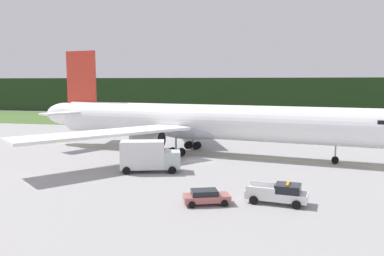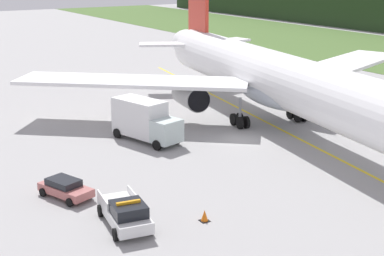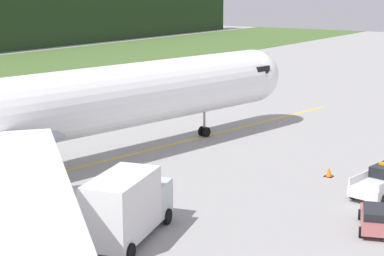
% 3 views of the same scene
% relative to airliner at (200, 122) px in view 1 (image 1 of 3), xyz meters
% --- Properties ---
extents(ground, '(320.00, 320.00, 0.00)m').
position_rel_airliner_xyz_m(ground, '(0.65, -5.27, -4.71)').
color(ground, '#999898').
extents(grass_verge, '(320.00, 36.65, 0.04)m').
position_rel_airliner_xyz_m(grass_verge, '(0.65, 49.19, -4.69)').
color(grass_verge, '#46652E').
rests_on(grass_verge, ground).
extents(distant_tree_line, '(288.00, 5.03, 11.99)m').
position_rel_airliner_xyz_m(distant_tree_line, '(0.65, 73.82, 1.28)').
color(distant_tree_line, '#22371B').
rests_on(distant_tree_line, ground).
extents(taxiway_centerline_main, '(74.55, 12.97, 0.01)m').
position_rel_airliner_xyz_m(taxiway_centerline_main, '(0.87, -0.15, -4.71)').
color(taxiway_centerline_main, yellow).
rests_on(taxiway_centerline_main, ground).
extents(airliner, '(56.41, 46.92, 15.65)m').
position_rel_airliner_xyz_m(airliner, '(0.00, 0.00, 0.00)').
color(airliner, white).
rests_on(airliner, ground).
extents(ops_pickup_truck, '(5.54, 3.00, 1.94)m').
position_rel_airliner_xyz_m(ops_pickup_truck, '(11.20, -21.72, -3.81)').
color(ops_pickup_truck, silver).
rests_on(ops_pickup_truck, ground).
extents(catering_truck, '(7.35, 4.22, 3.87)m').
position_rel_airliner_xyz_m(catering_truck, '(-3.81, -12.76, -2.78)').
color(catering_truck, silver).
rests_on(catering_truck, ground).
extents(staff_car, '(4.34, 2.99, 1.30)m').
position_rel_airliner_xyz_m(staff_car, '(4.99, -23.31, -4.01)').
color(staff_car, '#A75A57').
rests_on(staff_car, ground).
extents(apron_cone, '(0.59, 0.59, 0.74)m').
position_rel_airliner_xyz_m(apron_cone, '(13.10, -17.23, -4.35)').
color(apron_cone, black).
rests_on(apron_cone, ground).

